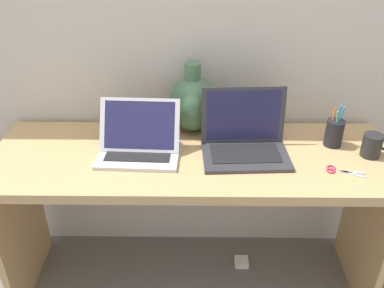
{
  "coord_description": "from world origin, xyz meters",
  "views": [
    {
      "loc": [
        0.02,
        -1.47,
        1.66
      ],
      "look_at": [
        0.0,
        0.0,
        0.79
      ],
      "focal_mm": 39.42,
      "sensor_mm": 36.0,
      "label": 1
    }
  ],
  "objects_px": {
    "laptop_right": "(244,136)",
    "scissors": "(338,171)",
    "green_vase": "(193,103)",
    "pen_cup": "(334,132)",
    "coffee_mug": "(372,145)",
    "power_brick": "(241,262)",
    "laptop_left": "(139,141)"
  },
  "relations": [
    {
      "from": "green_vase",
      "to": "pen_cup",
      "type": "bearing_deg",
      "value": -12.93
    },
    {
      "from": "laptop_left",
      "to": "scissors",
      "type": "relative_size",
      "value": 2.29
    },
    {
      "from": "laptop_left",
      "to": "green_vase",
      "type": "bearing_deg",
      "value": 44.11
    },
    {
      "from": "coffee_mug",
      "to": "pen_cup",
      "type": "distance_m",
      "value": 0.16
    },
    {
      "from": "laptop_right",
      "to": "power_brick",
      "type": "distance_m",
      "value": 0.8
    },
    {
      "from": "coffee_mug",
      "to": "power_brick",
      "type": "xyz_separation_m",
      "value": [
        -0.47,
        0.1,
        -0.77
      ]
    },
    {
      "from": "coffee_mug",
      "to": "scissors",
      "type": "xyz_separation_m",
      "value": [
        -0.16,
        -0.12,
        -0.05
      ]
    },
    {
      "from": "laptop_right",
      "to": "power_brick",
      "type": "height_order",
      "value": "laptop_right"
    },
    {
      "from": "scissors",
      "to": "laptop_right",
      "type": "bearing_deg",
      "value": 156.73
    },
    {
      "from": "green_vase",
      "to": "coffee_mug",
      "type": "distance_m",
      "value": 0.77
    },
    {
      "from": "scissors",
      "to": "power_brick",
      "type": "relative_size",
      "value": 2.1
    },
    {
      "from": "green_vase",
      "to": "power_brick",
      "type": "relative_size",
      "value": 4.48
    },
    {
      "from": "scissors",
      "to": "power_brick",
      "type": "height_order",
      "value": "scissors"
    },
    {
      "from": "laptop_left",
      "to": "power_brick",
      "type": "height_order",
      "value": "laptop_left"
    },
    {
      "from": "laptop_right",
      "to": "scissors",
      "type": "distance_m",
      "value": 0.39
    },
    {
      "from": "laptop_left",
      "to": "laptop_right",
      "type": "relative_size",
      "value": 0.94
    },
    {
      "from": "laptop_left",
      "to": "power_brick",
      "type": "distance_m",
      "value": 0.92
    },
    {
      "from": "laptop_right",
      "to": "coffee_mug",
      "type": "bearing_deg",
      "value": -3.59
    },
    {
      "from": "pen_cup",
      "to": "scissors",
      "type": "relative_size",
      "value": 1.24
    },
    {
      "from": "green_vase",
      "to": "power_brick",
      "type": "xyz_separation_m",
      "value": [
        0.26,
        -0.12,
        -0.85
      ]
    },
    {
      "from": "laptop_right",
      "to": "pen_cup",
      "type": "bearing_deg",
      "value": 7.25
    },
    {
      "from": "laptop_right",
      "to": "scissors",
      "type": "bearing_deg",
      "value": -23.27
    },
    {
      "from": "coffee_mug",
      "to": "pen_cup",
      "type": "height_order",
      "value": "pen_cup"
    },
    {
      "from": "laptop_right",
      "to": "green_vase",
      "type": "relative_size",
      "value": 1.14
    },
    {
      "from": "laptop_right",
      "to": "pen_cup",
      "type": "relative_size",
      "value": 1.97
    },
    {
      "from": "green_vase",
      "to": "scissors",
      "type": "relative_size",
      "value": 2.13
    },
    {
      "from": "green_vase",
      "to": "coffee_mug",
      "type": "relative_size",
      "value": 2.65
    },
    {
      "from": "laptop_left",
      "to": "pen_cup",
      "type": "distance_m",
      "value": 0.82
    },
    {
      "from": "laptop_left",
      "to": "laptop_right",
      "type": "distance_m",
      "value": 0.43
    },
    {
      "from": "pen_cup",
      "to": "power_brick",
      "type": "relative_size",
      "value": 2.61
    },
    {
      "from": "green_vase",
      "to": "pen_cup",
      "type": "relative_size",
      "value": 1.72
    },
    {
      "from": "power_brick",
      "to": "laptop_right",
      "type": "bearing_deg",
      "value": -121.74
    }
  ]
}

